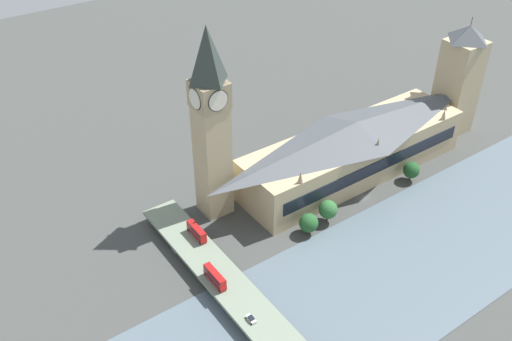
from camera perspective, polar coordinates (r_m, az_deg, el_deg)
name	(u,v)px	position (r m, az deg, el deg)	size (l,w,h in m)	color
ground_plane	(365,198)	(244.13, 10.82, -2.71)	(600.00, 600.00, 0.00)	#424442
river_water	(432,246)	(227.25, 17.22, -7.24)	(60.54, 360.00, 0.30)	slate
parliament_hall	(354,148)	(250.90, 9.76, 2.22)	(28.50, 107.33, 25.95)	tan
clock_tower	(211,122)	(210.77, -4.55, 4.90)	(12.35, 12.35, 78.72)	tan
victoria_tower	(458,80)	(289.65, 19.59, 8.55)	(15.86, 15.86, 57.54)	tan
road_bridge	(272,334)	(184.98, 1.60, -16.03)	(153.09, 13.63, 4.66)	#5D6A59
double_decker_bus_lead	(215,277)	(196.56, -4.14, -10.55)	(11.11, 2.57, 4.86)	red
double_decker_bus_mid	(197,231)	(213.91, -5.96, -6.06)	(10.69, 2.63, 4.75)	red
car_northbound_lead	(251,319)	(186.64, -0.51, -14.60)	(3.94, 1.78, 1.42)	silver
tree_embankment_near	(309,223)	(220.25, 5.28, -5.24)	(7.51, 7.51, 9.08)	brown
tree_embankment_mid	(411,170)	(255.56, 15.27, 0.05)	(7.22, 7.22, 9.11)	brown
tree_embankment_far	(328,209)	(226.05, 7.22, -3.88)	(7.51, 7.51, 9.88)	brown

